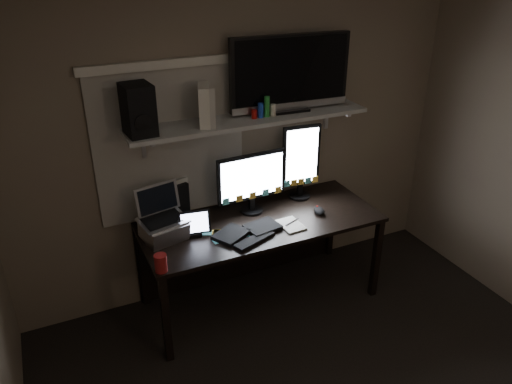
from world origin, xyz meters
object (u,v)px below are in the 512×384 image
desk (254,233)px  monitor_portrait (301,162)px  cup (161,263)px  laptop (163,216)px  speaker (138,110)px  tablet (194,223)px  monitor_landscape (252,183)px  mouse (319,211)px  game_console (204,105)px  keyboard (247,231)px  tv (290,74)px

desk → monitor_portrait: (0.46, 0.10, 0.49)m
monitor_portrait → cup: 1.44m
laptop → speaker: bearing=106.0°
desk → tablet: bearing=-167.0°
monitor_landscape → mouse: monitor_landscape is taller
game_console → speaker: size_ratio=0.83×
keyboard → desk: bearing=35.3°
cup → tv: (1.19, 0.54, 0.97)m
mouse → game_console: game_console is taller
tablet → speaker: bearing=156.6°
monitor_landscape → game_console: bearing=173.9°
monitor_portrait → tv: bearing=-174.5°
desk → monitor_portrait: bearing=12.4°
laptop → tv: (1.06, 0.17, 0.84)m
monitor_landscape → cup: (-0.85, -0.48, -0.19)m
monitor_landscape → mouse: bearing=-30.3°
tablet → tv: (0.86, 0.22, 0.93)m
mouse → laptop: bearing=-176.2°
monitor_landscape → keyboard: monitor_landscape is taller
speaker → laptop: bearing=-66.2°
monitor_portrait → tv: 0.72m
desk → tablet: (-0.52, -0.12, 0.28)m
monitor_landscape → tv: size_ratio=0.61×
game_console → tv: bearing=21.6°
monitor_landscape → monitor_portrait: bearing=5.5°
mouse → tablet: (-0.98, 0.09, 0.08)m
monitor_portrait → game_console: (-0.80, -0.04, 0.58)m
tablet → cup: 0.46m
desk → monitor_portrait: size_ratio=2.88×
desk → keyboard: (-0.17, -0.24, 0.19)m
mouse → game_console: bearing=172.0°
monitor_portrait → tv: tv is taller
monitor_landscape → keyboard: 0.40m
keyboard → mouse: 0.63m
tv → monitor_portrait: bearing=3.6°
cup → keyboard: bearing=16.2°
desk → game_console: bearing=170.1°
monitor_portrait → mouse: (0.00, -0.31, -0.29)m
tv → desk: bearing=-160.1°
laptop → game_console: bearing=6.2°
desk → monitor_landscape: (-0.00, 0.04, 0.42)m
game_console → monitor_portrait: bearing=21.2°
game_console → cup: bearing=-116.9°
monitor_portrait → monitor_landscape: bearing=-167.0°
monitor_portrait → cup: size_ratio=5.27×
keyboard → tv: (0.50, 0.34, 1.01)m
game_console → speaker: speaker is taller
game_console → speaker: bearing=-160.4°
keyboard → tv: bearing=14.4°
monitor_landscape → mouse: 0.57m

